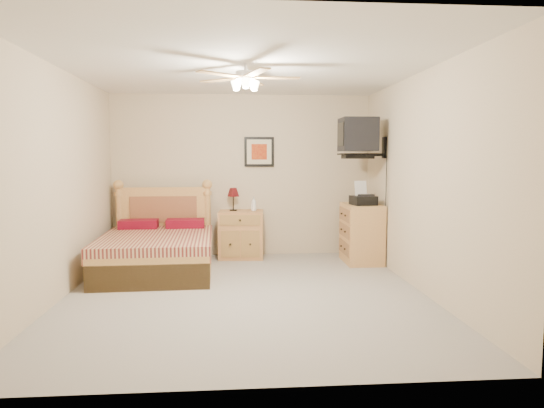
# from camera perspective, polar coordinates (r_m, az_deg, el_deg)

# --- Properties ---
(floor) EXTENTS (4.50, 4.50, 0.00)m
(floor) POSITION_cam_1_polar(r_m,az_deg,el_deg) (5.55, -3.08, -10.52)
(floor) COLOR gray
(floor) RESTS_ON ground
(ceiling) EXTENTS (4.00, 4.50, 0.04)m
(ceiling) POSITION_cam_1_polar(r_m,az_deg,el_deg) (5.43, -3.22, 15.77)
(ceiling) COLOR white
(ceiling) RESTS_ON ground
(wall_back) EXTENTS (4.00, 0.04, 2.50)m
(wall_back) POSITION_cam_1_polar(r_m,az_deg,el_deg) (7.59, -3.56, 3.35)
(wall_back) COLOR #C7B493
(wall_back) RESTS_ON ground
(wall_front) EXTENTS (4.00, 0.04, 2.50)m
(wall_front) POSITION_cam_1_polar(r_m,az_deg,el_deg) (3.10, -2.14, 0.30)
(wall_front) COLOR #C7B493
(wall_front) RESTS_ON ground
(wall_left) EXTENTS (0.04, 4.50, 2.50)m
(wall_left) POSITION_cam_1_polar(r_m,az_deg,el_deg) (5.66, -23.84, 2.18)
(wall_left) COLOR #C7B493
(wall_left) RESTS_ON ground
(wall_right) EXTENTS (0.04, 4.50, 2.50)m
(wall_right) POSITION_cam_1_polar(r_m,az_deg,el_deg) (5.75, 17.21, 2.44)
(wall_right) COLOR #C7B493
(wall_right) RESTS_ON ground
(bed) EXTENTS (1.48, 1.91, 1.20)m
(bed) POSITION_cam_1_polar(r_m,az_deg,el_deg) (6.60, -13.43, -2.75)
(bed) COLOR tan
(bed) RESTS_ON ground
(nightstand) EXTENTS (0.70, 0.55, 0.72)m
(nightstand) POSITION_cam_1_polar(r_m,az_deg,el_deg) (7.43, -3.65, -3.58)
(nightstand) COLOR #BA824B
(nightstand) RESTS_ON ground
(table_lamp) EXTENTS (0.23, 0.23, 0.35)m
(table_lamp) POSITION_cam_1_polar(r_m,az_deg,el_deg) (7.41, -4.57, 0.56)
(table_lamp) COLOR #510D10
(table_lamp) RESTS_ON nightstand
(lotion_bottle) EXTENTS (0.11, 0.11, 0.22)m
(lotion_bottle) POSITION_cam_1_polar(r_m,az_deg,el_deg) (7.38, -2.16, 0.03)
(lotion_bottle) COLOR white
(lotion_bottle) RESTS_ON nightstand
(framed_picture) EXTENTS (0.46, 0.04, 0.46)m
(framed_picture) POSITION_cam_1_polar(r_m,az_deg,el_deg) (7.58, -1.52, 6.15)
(framed_picture) COLOR black
(framed_picture) RESTS_ON wall_back
(dresser) EXTENTS (0.51, 0.73, 0.86)m
(dresser) POSITION_cam_1_polar(r_m,az_deg,el_deg) (7.20, 10.50, -3.41)
(dresser) COLOR #B4824B
(dresser) RESTS_ON ground
(fax_machine) EXTENTS (0.37, 0.38, 0.34)m
(fax_machine) POSITION_cam_1_polar(r_m,az_deg,el_deg) (7.00, 10.70, 1.28)
(fax_machine) COLOR black
(fax_machine) RESTS_ON dresser
(magazine_lower) EXTENTS (0.21, 0.26, 0.02)m
(magazine_lower) POSITION_cam_1_polar(r_m,az_deg,el_deg) (7.39, 9.53, 0.28)
(magazine_lower) COLOR beige
(magazine_lower) RESTS_ON dresser
(magazine_upper) EXTENTS (0.22, 0.27, 0.02)m
(magazine_upper) POSITION_cam_1_polar(r_m,az_deg,el_deg) (7.42, 9.41, 0.46)
(magazine_upper) COLOR tan
(magazine_upper) RESTS_ON magazine_lower
(wall_tv) EXTENTS (0.56, 0.46, 0.58)m
(wall_tv) POSITION_cam_1_polar(r_m,az_deg,el_deg) (6.94, 11.28, 7.68)
(wall_tv) COLOR black
(wall_tv) RESTS_ON wall_right
(ceiling_fan) EXTENTS (1.14, 1.14, 0.28)m
(ceiling_fan) POSITION_cam_1_polar(r_m,az_deg,el_deg) (5.20, -3.16, 14.65)
(ceiling_fan) COLOR white
(ceiling_fan) RESTS_ON ceiling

